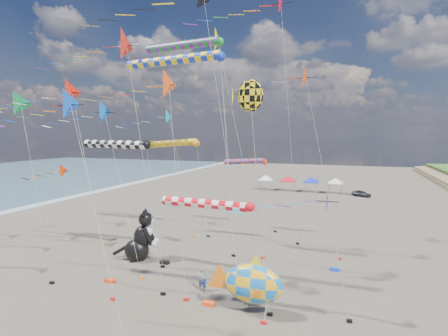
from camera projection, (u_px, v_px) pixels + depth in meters
delta_kite_0 at (143, 87)px, 25.89m from camera, size 11.36×2.43×17.48m
delta_kite_1 at (210, 40)px, 35.02m from camera, size 14.82×2.57×23.47m
delta_kite_3 at (169, 120)px, 42.26m from camera, size 9.25×1.95×15.60m
delta_kite_4 at (99, 115)px, 30.18m from camera, size 9.95×2.23×15.57m
delta_kite_5 at (272, 3)px, 38.25m from camera, size 13.75×2.88×28.49m
delta_kite_7 at (64, 174)px, 40.28m from camera, size 10.40×1.81×9.18m
delta_kite_8 at (300, 202)px, 23.66m from camera, size 8.27×1.59×9.12m
delta_kite_9 at (121, 45)px, 26.45m from camera, size 11.75×2.73×20.88m
delta_kite_10 at (59, 107)px, 19.33m from camera, size 9.33×2.00×15.30m
delta_kite_11 at (298, 80)px, 34.70m from camera, size 12.28×2.63×19.39m
delta_kite_12 at (65, 98)px, 26.19m from camera, size 10.22×1.95×16.57m
windsock_0 at (211, 205)px, 24.92m from camera, size 8.24×0.70×7.89m
windsock_1 at (247, 162)px, 45.08m from camera, size 7.10×0.73×9.36m
windsock_2 at (174, 144)px, 43.08m from camera, size 8.70×0.85×11.81m
windsock_3 at (186, 46)px, 35.47m from camera, size 9.91×0.90×21.98m
windsock_4 at (177, 61)px, 27.61m from camera, size 9.79×0.77×18.76m
windsock_5 at (119, 145)px, 33.30m from camera, size 8.66×0.82×11.95m
angelfish_kite at (248, 97)px, 28.85m from camera, size 3.74×3.02×17.00m
cat_inflatable at (139, 235)px, 34.53m from camera, size 4.27×3.09×5.20m
fish_inflatable at (252, 283)px, 24.16m from camera, size 5.61×2.11×4.35m
person_adult at (202, 279)px, 27.99m from camera, size 0.76×0.61×1.80m
child_green at (247, 298)px, 25.49m from camera, size 0.71×0.65×1.19m
child_blue at (204, 285)px, 27.65m from camera, size 0.73×0.60×1.16m
kite_bag_0 at (110, 281)px, 29.54m from camera, size 0.90×0.44×0.30m
kite_bag_1 at (335, 269)px, 32.00m from camera, size 0.90×0.44×0.30m
kite_bag_2 at (209, 304)px, 25.52m from camera, size 0.90×0.44×0.30m
kite_bag_3 at (165, 262)px, 33.76m from camera, size 0.90×0.44×0.30m
tent_row at (299, 177)px, 75.84m from camera, size 19.20×4.20×3.80m
parked_car at (361, 193)px, 69.95m from camera, size 4.01×3.03×1.27m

